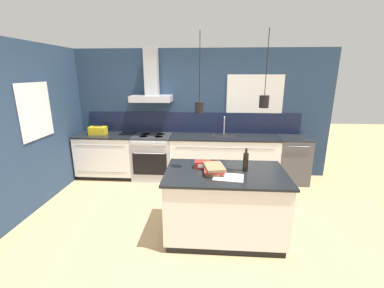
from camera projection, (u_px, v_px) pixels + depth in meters
name	position (u px, v px, depth m)	size (l,w,h in m)	color
ground_plane	(184.00, 223.00, 3.76)	(16.00, 16.00, 0.00)	tan
wall_back	(191.00, 111.00, 5.32)	(5.60, 2.38, 2.60)	navy
wall_left	(41.00, 125.00, 4.24)	(0.08, 3.80, 2.60)	navy
counter_run_left	(107.00, 155.00, 5.38)	(1.18, 0.64, 0.91)	black
counter_run_sink	(224.00, 158.00, 5.22)	(2.14, 0.64, 1.28)	black
oven_range	(153.00, 157.00, 5.31)	(0.78, 0.66, 0.91)	#B5B5BA
dishwasher	(292.00, 160.00, 5.13)	(0.59, 0.65, 0.91)	#4C4C51
kitchen_island	(224.00, 204.00, 3.40)	(1.55, 0.96, 0.91)	black
bottle_on_island	(246.00, 162.00, 3.28)	(0.07, 0.07, 0.30)	black
book_stack	(214.00, 169.00, 3.23)	(0.29, 0.37, 0.10)	olive
red_supply_box	(203.00, 164.00, 3.42)	(0.22, 0.15, 0.09)	red
paper_pile	(228.00, 177.00, 3.10)	(0.39, 0.30, 0.01)	silver
yellow_toolbox	(98.00, 130.00, 5.25)	(0.34, 0.18, 0.19)	gold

